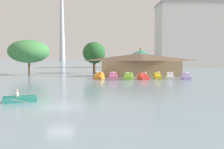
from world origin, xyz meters
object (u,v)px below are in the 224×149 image
object	(u,v)px
background_building_block	(189,36)
pedal_boat_white	(170,76)
pedal_boat_lime	(128,77)
shoreline_tree_tall_left	(29,51)
pedal_boat_orange	(99,76)
pedal_boat_pink	(113,77)
green_roof_pavilion	(141,60)
rowboat_with_rower	(20,99)
pedal_boat_yellow	(157,76)
shoreline_tree_mid	(94,53)
pedal_boat_lavender	(186,77)
pedal_boat_red	(143,77)
boathouse	(140,64)

from	to	relation	value
background_building_block	pedal_boat_white	bearing A→B (deg)	-112.56
pedal_boat_white	background_building_block	distance (m)	57.76
pedal_boat_lime	pedal_boat_white	size ratio (longest dim) A/B	1.08
pedal_boat_white	shoreline_tree_tall_left	bearing A→B (deg)	-104.07
pedal_boat_orange	pedal_boat_white	distance (m)	14.44
pedal_boat_lime	background_building_block	world-z (taller)	background_building_block
pedal_boat_pink	green_roof_pavilion	distance (m)	19.94
rowboat_with_rower	pedal_boat_yellow	bearing A→B (deg)	34.16
pedal_boat_pink	pedal_boat_white	xyz separation A→B (m)	(11.66, 1.40, -0.07)
pedal_boat_orange	shoreline_tree_mid	size ratio (longest dim) A/B	0.36
pedal_boat_white	green_roof_pavilion	distance (m)	17.19
pedal_boat_lavender	green_roof_pavilion	xyz separation A→B (m)	(-6.28, 17.89, 3.10)
shoreline_tree_tall_left	rowboat_with_rower	bearing A→B (deg)	-75.78
pedal_boat_red	background_building_block	xyz separation A→B (m)	(27.37, 53.44, 12.46)
pedal_boat_lime	pedal_boat_white	xyz separation A→B (m)	(8.62, 0.87, -0.02)
pedal_boat_yellow	rowboat_with_rower	bearing A→B (deg)	-36.84
pedal_boat_lime	pedal_boat_yellow	size ratio (longest dim) A/B	1.46
pedal_boat_orange	shoreline_tree_mid	distance (m)	18.62
pedal_boat_yellow	pedal_boat_white	world-z (taller)	pedal_boat_yellow
pedal_boat_orange	boathouse	distance (m)	11.95
pedal_boat_red	shoreline_tree_mid	xyz separation A→B (m)	(-10.25, 19.71, 5.05)
pedal_boat_yellow	pedal_boat_white	bearing A→B (deg)	85.68
pedal_boat_white	shoreline_tree_tall_left	size ratio (longest dim) A/B	0.31
shoreline_tree_mid	pedal_boat_yellow	bearing A→B (deg)	-53.45
pedal_boat_red	shoreline_tree_tall_left	size ratio (longest dim) A/B	0.29
pedal_boat_orange	pedal_boat_red	size ratio (longest dim) A/B	1.09
pedal_boat_red	background_building_block	world-z (taller)	background_building_block
rowboat_with_rower	shoreline_tree_mid	bearing A→B (deg)	63.39
pedal_boat_orange	pedal_boat_white	world-z (taller)	pedal_boat_orange
boathouse	shoreline_tree_tall_left	distance (m)	27.17
pedal_boat_orange	boathouse	xyz separation A→B (m)	(9.42, 7.01, 2.22)
pedal_boat_orange	background_building_block	size ratio (longest dim) A/B	0.12
pedal_boat_pink	pedal_boat_lavender	distance (m)	14.46
rowboat_with_rower	pedal_boat_red	bearing A→B (deg)	37.26
rowboat_with_rower	pedal_boat_white	bearing A→B (deg)	30.51
green_roof_pavilion	pedal_boat_lime	bearing A→B (deg)	-106.43
pedal_boat_lime	background_building_block	bearing A→B (deg)	162.60
pedal_boat_pink	background_building_block	size ratio (longest dim) A/B	0.12
pedal_boat_lime	shoreline_tree_mid	xyz separation A→B (m)	(-7.37, 19.22, 5.03)
pedal_boat_red	green_roof_pavilion	size ratio (longest dim) A/B	0.26
pedal_boat_lavender	background_building_block	xyz separation A→B (m)	(18.84, 53.43, 12.43)
pedal_boat_pink	boathouse	xyz separation A→B (m)	(6.66, 8.89, 2.20)
pedal_boat_orange	rowboat_with_rower	bearing A→B (deg)	3.21
background_building_block	green_roof_pavilion	bearing A→B (deg)	-125.25
pedal_boat_lavender	green_roof_pavilion	distance (m)	19.21
pedal_boat_red	pedal_boat_white	world-z (taller)	pedal_boat_red
rowboat_with_rower	pedal_boat_red	world-z (taller)	pedal_boat_red
boathouse	pedal_boat_pink	bearing A→B (deg)	-126.82
pedal_boat_red	pedal_boat_white	xyz separation A→B (m)	(5.74, 1.36, -0.00)
pedal_boat_white	shoreline_tree_mid	bearing A→B (deg)	-132.60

